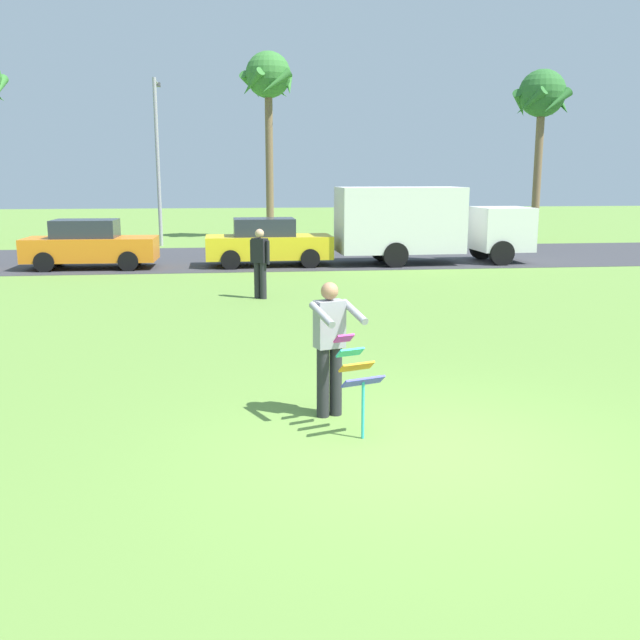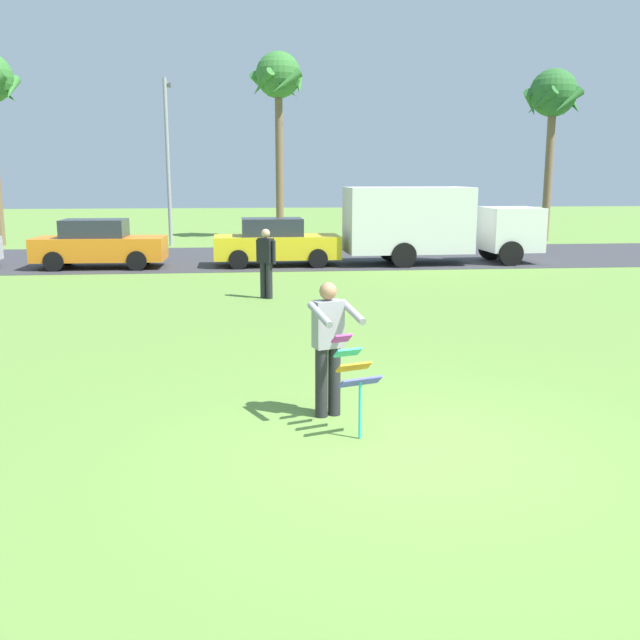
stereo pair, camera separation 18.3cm
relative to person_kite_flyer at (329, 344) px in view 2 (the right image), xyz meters
The scene contains 11 objects.
ground_plane 1.75m from the person_kite_flyer, 56.64° to the right, with size 120.00×120.00×0.00m, color olive.
road_strip 17.94m from the person_kite_flyer, 87.41° to the left, with size 120.00×8.00×0.01m, color #38383D.
person_kite_flyer is the anchor object (origin of this frame).
kite_held 0.73m from the person_kite_flyer, 71.84° to the right, with size 0.55×0.71×1.16m.
parked_car_orange 16.57m from the person_kite_flyer, 110.72° to the left, with size 4.23×1.90×1.60m.
parked_car_yellow 15.50m from the person_kite_flyer, 90.17° to the left, with size 4.23×1.90×1.60m.
parked_truck_white_box 16.38m from the person_kite_flyer, 71.16° to the left, with size 6.76×2.26×2.62m.
palm_tree_right_near 26.80m from the person_kite_flyer, 88.72° to the left, with size 2.58×2.71×8.62m.
palm_tree_centre_far 27.26m from the person_kite_flyer, 61.46° to the left, with size 2.58×2.71×7.68m.
streetlight_pole 23.75m from the person_kite_flyer, 100.54° to the left, with size 0.24×1.65×7.00m.
person_walker_near 9.01m from the person_kite_flyer, 93.47° to the left, with size 0.47×0.39×1.73m.
Camera 2 is at (-1.79, -7.45, 3.04)m, focal length 40.16 mm.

